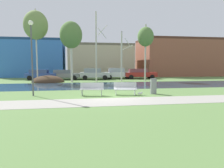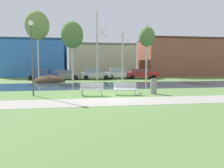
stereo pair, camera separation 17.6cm
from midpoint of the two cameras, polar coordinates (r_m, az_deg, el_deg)
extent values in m
plane|color=#5B7F42|center=(23.33, -3.80, 0.20)|extent=(120.00, 120.00, 0.00)
cube|color=#9E998E|center=(11.79, 1.08, -4.90)|extent=(60.00, 2.52, 0.01)
cube|color=#284256|center=(20.89, -3.22, -0.39)|extent=(80.00, 7.00, 0.01)
ellipsoid|color=#423021|center=(26.07, -16.80, 0.53)|extent=(3.84, 3.49, 1.62)
cube|color=#B2B5B7|center=(13.95, -5.32, -1.46)|extent=(1.65, 0.70, 0.05)
cube|color=#B2B5B7|center=(14.21, -5.24, -0.44)|extent=(1.60, 0.30, 0.40)
cube|color=#B2B5B7|center=(14.11, -7.95, -2.34)|extent=(0.10, 0.43, 0.45)
cube|color=#B2B5B7|center=(14.00, -2.61, -2.35)|extent=(0.10, 0.43, 0.45)
cylinder|color=#B2B5B7|center=(14.02, -7.99, -0.88)|extent=(0.08, 0.28, 0.04)
cylinder|color=#B2B5B7|center=(13.92, -2.62, -0.88)|extent=(0.08, 0.28, 0.04)
cube|color=#B2B5B7|center=(14.28, 4.06, -1.29)|extent=(1.65, 0.69, 0.17)
cube|color=#B2B5B7|center=(14.53, 3.98, -0.30)|extent=(1.60, 0.30, 0.40)
cube|color=#B2B5B7|center=(14.32, 1.42, -2.17)|extent=(0.10, 0.43, 0.45)
cube|color=#B2B5B7|center=(14.43, 6.64, -2.14)|extent=(0.10, 0.43, 0.45)
cylinder|color=#B2B5B7|center=(14.24, 1.43, -0.73)|extent=(0.08, 0.28, 0.04)
cylinder|color=#B2B5B7|center=(14.35, 6.67, -0.72)|extent=(0.08, 0.28, 0.04)
cylinder|color=gray|center=(15.13, 11.77, -0.64)|extent=(0.45, 0.45, 1.10)
torus|color=#494A4C|center=(15.08, 11.80, 1.32)|extent=(0.48, 0.48, 0.04)
ellipsoid|color=white|center=(14.36, 8.10, -2.62)|extent=(0.33, 0.15, 0.15)
sphere|color=white|center=(14.39, 8.66, -2.32)|extent=(0.10, 0.10, 0.10)
cone|color=gold|center=(14.41, 8.88, -2.31)|extent=(0.06, 0.03, 0.03)
cylinder|color=gold|center=(14.35, 8.19, -2.91)|extent=(0.01, 0.01, 0.10)
cylinder|color=gold|center=(14.40, 8.12, -2.88)|extent=(0.01, 0.01, 0.10)
cylinder|color=#4C4C51|center=(14.80, -20.92, 5.95)|extent=(0.10, 0.10, 4.69)
sphere|color=white|center=(15.05, -21.25, 15.48)|extent=(0.32, 0.32, 0.32)
cylinder|color=beige|center=(27.09, -19.70, 9.92)|extent=(0.16, 0.16, 8.78)
ellipsoid|color=olive|center=(27.40, -19.87, 15.05)|extent=(2.87, 2.87, 3.45)
cylinder|color=beige|center=(25.41, -10.73, 8.70)|extent=(0.25, 0.25, 7.23)
ellipsoid|color=#567A3D|center=(25.61, -10.81, 13.23)|extent=(2.65, 2.65, 3.18)
cylinder|color=beige|center=(25.67, -3.93, 10.19)|extent=(0.18, 0.18, 8.51)
cylinder|color=beige|center=(26.58, -2.20, 14.64)|extent=(1.06, 1.51, 1.08)
cylinder|color=beige|center=(25.24, -2.28, 13.90)|extent=(1.21, 1.18, 1.08)
cylinder|color=beige|center=(25.93, 3.15, 7.62)|extent=(0.19, 0.19, 6.23)
cylinder|color=beige|center=(26.71, 4.65, 9.98)|extent=(1.13, 1.62, 0.61)
cylinder|color=beige|center=(25.50, 5.02, 11.17)|extent=(1.20, 1.17, 1.21)
cylinder|color=#BCB7A8|center=(27.55, 9.74, 8.56)|extent=(0.21, 0.21, 7.33)
ellipsoid|color=#567A3D|center=(27.74, 9.81, 12.80)|extent=(2.11, 2.11, 2.53)
cube|color=#2D4793|center=(30.09, -18.37, 2.30)|extent=(4.34, 2.09, 0.60)
cube|color=#32457F|center=(30.15, -19.02, 3.34)|extent=(2.48, 1.73, 0.50)
cylinder|color=black|center=(30.63, -15.43, 1.86)|extent=(0.66, 0.28, 0.64)
cylinder|color=black|center=(28.94, -16.13, 1.65)|extent=(0.66, 0.28, 0.64)
cylinder|color=black|center=(31.31, -20.41, 1.79)|extent=(0.66, 0.28, 0.64)
cylinder|color=black|center=(29.66, -21.37, 1.57)|extent=(0.66, 0.28, 0.64)
cube|color=slate|center=(29.71, -12.38, 2.39)|extent=(4.22, 2.22, 0.58)
cube|color=slate|center=(29.74, -13.02, 3.41)|extent=(2.42, 1.84, 0.49)
cylinder|color=black|center=(30.49, -9.60, 1.97)|extent=(0.66, 0.28, 0.64)
cylinder|color=black|center=(28.63, -9.99, 1.74)|extent=(0.66, 0.28, 0.64)
cylinder|color=black|center=(30.88, -14.57, 1.91)|extent=(0.66, 0.28, 0.64)
cylinder|color=black|center=(29.05, -15.27, 1.68)|extent=(0.66, 0.28, 0.64)
cube|color=#B2B5BC|center=(29.31, -4.23, 2.57)|extent=(4.33, 2.10, 0.69)
cube|color=gray|center=(29.30, -4.90, 3.81)|extent=(2.47, 1.73, 0.58)
cylinder|color=black|center=(30.22, -1.59, 2.01)|extent=(0.66, 0.28, 0.64)
cylinder|color=black|center=(28.48, -1.46, 1.80)|extent=(0.66, 0.28, 0.64)
cylinder|color=black|center=(30.25, -6.83, 1.98)|extent=(0.66, 0.28, 0.64)
cylinder|color=black|center=(28.51, -7.03, 1.77)|extent=(0.66, 0.28, 0.64)
cube|color=silver|center=(30.74, 2.32, 2.70)|extent=(4.31, 2.18, 0.68)
cube|color=#949AAC|center=(30.68, 1.71, 3.89)|extent=(2.46, 1.80, 0.59)
cylinder|color=black|center=(31.82, 4.61, 2.17)|extent=(0.66, 0.28, 0.64)
cylinder|color=black|center=(30.03, 5.11, 1.97)|extent=(0.66, 0.28, 0.64)
cylinder|color=black|center=(31.55, -0.34, 2.15)|extent=(0.66, 0.28, 0.64)
cylinder|color=black|center=(29.74, -0.14, 1.96)|extent=(0.66, 0.28, 0.64)
cube|color=maroon|center=(30.96, 8.39, 2.64)|extent=(4.83, 2.30, 0.65)
cube|color=brown|center=(30.86, 7.73, 3.72)|extent=(2.76, 1.89, 0.52)
cylinder|color=black|center=(32.25, 10.72, 2.13)|extent=(0.66, 0.28, 0.64)
cylinder|color=black|center=(30.42, 11.61, 1.92)|extent=(0.66, 0.28, 0.64)
cylinder|color=black|center=(31.63, 5.29, 2.14)|extent=(0.66, 0.28, 0.64)
cylinder|color=black|center=(29.76, 5.85, 1.93)|extent=(0.66, 0.28, 0.64)
cube|color=#3870C6|center=(39.60, -20.16, 6.41)|extent=(10.44, 8.06, 6.06)
cube|color=navy|center=(39.80, -20.31, 11.06)|extent=(10.44, 8.06, 0.40)
cube|color=#BCAD8E|center=(38.81, -2.89, 6.25)|extent=(11.45, 7.88, 5.37)
cube|color=#675F4E|center=(38.96, -2.91, 10.49)|extent=(11.45, 7.88, 0.40)
cube|color=brown|center=(42.13, 19.59, 6.62)|extent=(16.48, 8.64, 6.46)
cube|color=#4E2C21|center=(42.36, 19.74, 11.26)|extent=(16.48, 8.64, 0.40)
camera|label=1|loc=(0.09, -89.66, 0.03)|focal=32.97mm
camera|label=2|loc=(0.09, 90.34, -0.03)|focal=32.97mm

